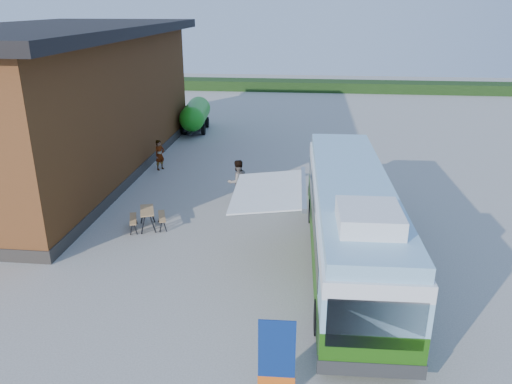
# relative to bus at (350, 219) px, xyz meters

# --- Properties ---
(ground) EXTENTS (100.00, 100.00, 0.00)m
(ground) POSITION_rel_bus_xyz_m (-3.76, -1.02, -1.75)
(ground) COLOR #BCB7AD
(ground) RESTS_ON ground
(barn) EXTENTS (9.60, 21.20, 7.50)m
(barn) POSITION_rel_bus_xyz_m (-14.26, 8.98, 1.84)
(barn) COLOR brown
(barn) RESTS_ON ground
(hedge) EXTENTS (40.00, 3.00, 1.00)m
(hedge) POSITION_rel_bus_xyz_m (4.24, 36.98, -1.25)
(hedge) COLOR #264419
(hedge) RESTS_ON ground
(bus) EXTENTS (2.87, 11.99, 3.66)m
(bus) POSITION_rel_bus_xyz_m (0.00, 0.00, 0.00)
(bus) COLOR #367313
(bus) RESTS_ON ground
(awning) EXTENTS (2.61, 4.11, 0.50)m
(awning) POSITION_rel_bus_xyz_m (-2.58, 0.25, 0.93)
(awning) COLOR white
(awning) RESTS_ON ground
(banner) EXTENTS (0.87, 0.20, 1.99)m
(banner) POSITION_rel_bus_xyz_m (-2.02, -6.28, -0.93)
(banner) COLOR navy
(banner) RESTS_ON ground
(picnic_table) EXTENTS (1.72, 1.63, 0.80)m
(picnic_table) POSITION_rel_bus_xyz_m (-7.79, 2.24, -1.16)
(picnic_table) COLOR tan
(picnic_table) RESTS_ON ground
(person_a) EXTENTS (0.65, 0.72, 1.65)m
(person_a) POSITION_rel_bus_xyz_m (-9.46, 9.69, -0.93)
(person_a) COLOR #999999
(person_a) RESTS_ON ground
(person_b) EXTENTS (1.24, 1.19, 2.01)m
(person_b) POSITION_rel_bus_xyz_m (-4.59, 5.36, -0.75)
(person_b) COLOR #999999
(person_b) RESTS_ON ground
(slurry_tanker) EXTENTS (2.00, 5.67, 2.10)m
(slurry_tanker) POSITION_rel_bus_xyz_m (-9.46, 18.55, -0.54)
(slurry_tanker) COLOR #1DA01D
(slurry_tanker) RESTS_ON ground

